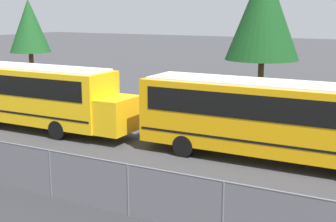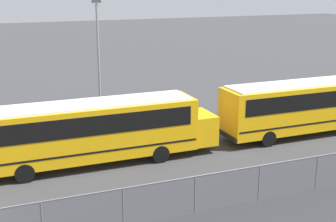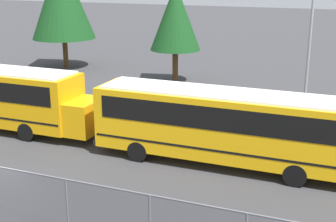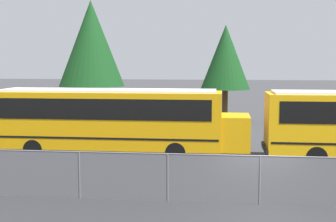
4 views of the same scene
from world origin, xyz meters
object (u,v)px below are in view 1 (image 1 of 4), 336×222
(tree_0, at_px, (263,11))
(tree_3, at_px, (29,26))
(school_bus_1, at_px, (23,91))
(school_bus_2, at_px, (278,116))

(tree_0, xyz_separation_m, tree_3, (-22.62, -0.50, -1.37))
(school_bus_1, height_order, tree_0, tree_0)
(school_bus_1, xyz_separation_m, tree_0, (8.19, 16.03, 4.20))
(school_bus_1, relative_size, school_bus_2, 1.00)
(tree_3, bearing_deg, tree_0, 1.26)
(school_bus_1, distance_m, tree_0, 18.49)
(tree_3, bearing_deg, school_bus_1, -47.11)
(school_bus_1, bearing_deg, school_bus_2, 1.72)
(school_bus_2, xyz_separation_m, tree_0, (-5.49, 15.62, 4.20))
(school_bus_2, distance_m, tree_3, 32.04)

